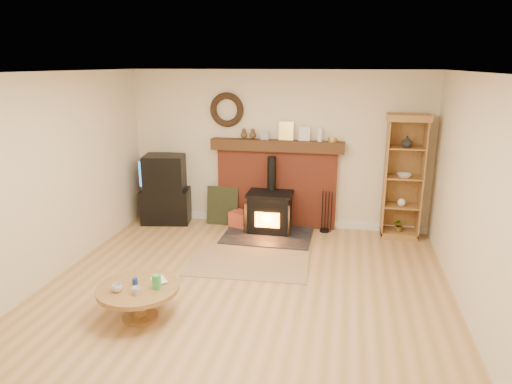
% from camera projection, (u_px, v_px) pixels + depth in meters
% --- Properties ---
extents(ground, '(5.50, 5.50, 0.00)m').
position_uv_depth(ground, '(240.00, 300.00, 5.37)').
color(ground, '#A87F46').
rests_on(ground, ground).
extents(room_shell, '(5.02, 5.52, 2.61)m').
position_uv_depth(room_shell, '(239.00, 156.00, 4.99)').
color(room_shell, beige).
rests_on(room_shell, ground).
extents(chimney_breast, '(2.20, 0.22, 1.78)m').
position_uv_depth(chimney_breast, '(276.00, 180.00, 7.67)').
color(chimney_breast, '#993C27').
rests_on(chimney_breast, ground).
extents(wood_stove, '(1.40, 1.00, 1.24)m').
position_uv_depth(wood_stove, '(269.00, 214.00, 7.43)').
color(wood_stove, black).
rests_on(wood_stove, ground).
extents(area_rug, '(1.73, 1.24, 0.01)m').
position_uv_depth(area_rug, '(248.00, 262.00, 6.41)').
color(area_rug, brown).
rests_on(area_rug, ground).
extents(tv_unit, '(0.90, 0.70, 1.19)m').
position_uv_depth(tv_unit, '(166.00, 190.00, 7.91)').
color(tv_unit, black).
rests_on(tv_unit, ground).
extents(curio_cabinet, '(0.63, 0.45, 1.96)m').
position_uv_depth(curio_cabinet, '(403.00, 177.00, 7.12)').
color(curio_cabinet, brown).
rests_on(curio_cabinet, ground).
extents(firelog_box, '(0.52, 0.42, 0.28)m').
position_uv_depth(firelog_box, '(244.00, 220.00, 7.69)').
color(firelog_box, orange).
rests_on(firelog_box, ground).
extents(leaning_painting, '(0.55, 0.15, 0.65)m').
position_uv_depth(leaning_painting, '(222.00, 205.00, 7.86)').
color(leaning_painting, black).
rests_on(leaning_painting, ground).
extents(fire_tools, '(0.19, 0.16, 0.70)m').
position_uv_depth(fire_tools, '(325.00, 223.00, 7.52)').
color(fire_tools, black).
rests_on(fire_tools, ground).
extents(coffee_table, '(0.89, 0.89, 0.54)m').
position_uv_depth(coffee_table, '(138.00, 292.00, 4.92)').
color(coffee_table, brown).
rests_on(coffee_table, ground).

